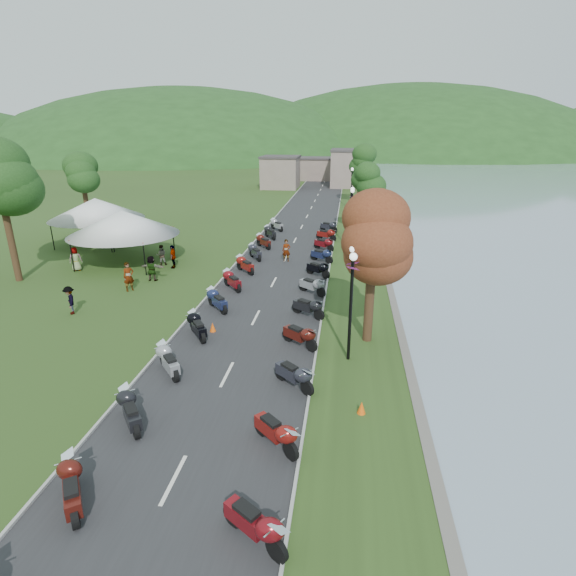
{
  "coord_description": "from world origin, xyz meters",
  "views": [
    {
      "loc": [
        4.7,
        0.07,
        9.7
      ],
      "look_at": [
        1.58,
        23.41,
        1.3
      ],
      "focal_mm": 28.0,
      "sensor_mm": 36.0,
      "label": 1
    }
  ],
  "objects_px": {
    "pedestrian_a": "(130,291)",
    "pedestrian_c": "(72,314)",
    "pedestrian_b": "(162,265)",
    "vendor_tent_main": "(125,237)"
  },
  "relations": [
    {
      "from": "pedestrian_a",
      "to": "pedestrian_c",
      "type": "relative_size",
      "value": 1.17
    },
    {
      "from": "pedestrian_b",
      "to": "pedestrian_c",
      "type": "xyz_separation_m",
      "value": [
        -1.24,
        -9.69,
        0.0
      ]
    },
    {
      "from": "pedestrian_a",
      "to": "pedestrian_b",
      "type": "height_order",
      "value": "pedestrian_a"
    },
    {
      "from": "vendor_tent_main",
      "to": "pedestrian_b",
      "type": "bearing_deg",
      "value": -4.08
    },
    {
      "from": "vendor_tent_main",
      "to": "pedestrian_a",
      "type": "relative_size",
      "value": 2.9
    },
    {
      "from": "pedestrian_b",
      "to": "pedestrian_c",
      "type": "relative_size",
      "value": 0.97
    },
    {
      "from": "vendor_tent_main",
      "to": "pedestrian_c",
      "type": "height_order",
      "value": "vendor_tent_main"
    },
    {
      "from": "pedestrian_a",
      "to": "pedestrian_c",
      "type": "xyz_separation_m",
      "value": [
        -1.48,
        -3.98,
        0.0
      ]
    },
    {
      "from": "vendor_tent_main",
      "to": "pedestrian_c",
      "type": "distance_m",
      "value": 10.22
    },
    {
      "from": "pedestrian_a",
      "to": "pedestrian_b",
      "type": "bearing_deg",
      "value": 44.25
    }
  ]
}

